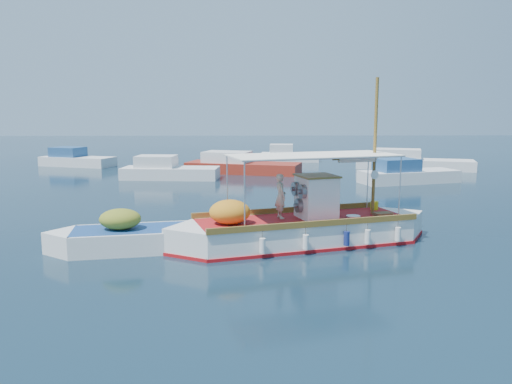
{
  "coord_description": "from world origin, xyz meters",
  "views": [
    {
      "loc": [
        -1.61,
        -16.82,
        4.61
      ],
      "look_at": [
        -1.15,
        0.0,
        1.89
      ],
      "focal_mm": 35.0,
      "sensor_mm": 36.0,
      "label": 1
    }
  ],
  "objects": [
    {
      "name": "bg_boat_far_n",
      "position": [
        2.67,
        29.45,
        0.49
      ],
      "size": [
        5.48,
        2.57,
        1.8
      ],
      "rotation": [
        0.0,
        0.0,
        -0.11
      ],
      "color": "silver",
      "rests_on": "ground"
    },
    {
      "name": "ground",
      "position": [
        0.0,
        0.0,
        0.0
      ],
      "size": [
        160.0,
        160.0,
        0.0
      ],
      "primitive_type": "plane",
      "color": "black",
      "rests_on": "ground"
    },
    {
      "name": "fishing_caique",
      "position": [
        0.46,
        0.23,
        0.52
      ],
      "size": [
        9.45,
        4.56,
        6.0
      ],
      "rotation": [
        0.0,
        0.0,
        0.28
      ],
      "color": "white",
      "rests_on": "ground"
    },
    {
      "name": "bg_boat_nw",
      "position": [
        -6.78,
        17.62,
        0.49
      ],
      "size": [
        6.77,
        3.01,
        1.8
      ],
      "rotation": [
        0.0,
        0.0,
        -0.09
      ],
      "color": "silver",
      "rests_on": "ground"
    },
    {
      "name": "bg_boat_ne",
      "position": [
        9.1,
        15.19,
        0.49
      ],
      "size": [
        6.85,
        3.92,
        1.8
      ],
      "rotation": [
        0.0,
        0.0,
        0.28
      ],
      "color": "silver",
      "rests_on": "ground"
    },
    {
      "name": "bg_boat_n",
      "position": [
        -1.8,
        20.82,
        0.49
      ],
      "size": [
        8.96,
        5.16,
        1.8
      ],
      "rotation": [
        0.0,
        0.0,
        -0.3
      ],
      "color": "maroon",
      "rests_on": "ground"
    },
    {
      "name": "bg_boat_e",
      "position": [
        12.04,
        23.06,
        0.49
      ],
      "size": [
        9.43,
        5.27,
        1.8
      ],
      "rotation": [
        0.0,
        0.0,
        -0.31
      ],
      "color": "silver",
      "rests_on": "ground"
    },
    {
      "name": "bg_boat_far_w",
      "position": [
        -15.83,
        25.99,
        0.49
      ],
      "size": [
        6.71,
        4.3,
        1.8
      ],
      "rotation": [
        0.0,
        0.0,
        -0.35
      ],
      "color": "silver",
      "rests_on": "ground"
    },
    {
      "name": "dinghy",
      "position": [
        -4.93,
        -0.35,
        0.34
      ],
      "size": [
        6.59,
        2.65,
        1.63
      ],
      "rotation": [
        0.0,
        0.0,
        0.17
      ],
      "color": "white",
      "rests_on": "ground"
    }
  ]
}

